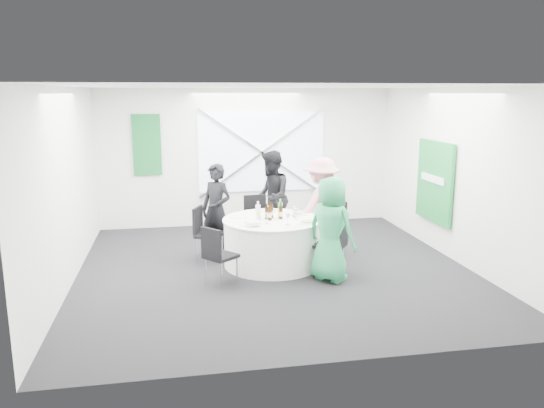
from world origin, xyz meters
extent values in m
plane|color=black|center=(0.00, 0.00, 0.00)|extent=(6.00, 6.00, 0.00)
plane|color=white|center=(0.00, 0.00, 2.80)|extent=(6.00, 6.00, 0.00)
plane|color=silver|center=(0.00, 3.00, 1.40)|extent=(6.00, 0.00, 6.00)
plane|color=silver|center=(0.00, -3.00, 1.40)|extent=(6.00, 0.00, 6.00)
plane|color=silver|center=(-3.00, 0.00, 1.40)|extent=(0.00, 6.00, 6.00)
plane|color=silver|center=(3.00, 0.00, 1.40)|extent=(0.00, 6.00, 6.00)
cube|color=white|center=(0.30, 2.96, 1.50)|extent=(2.60, 0.03, 1.60)
cube|color=silver|center=(0.30, 2.92, 1.50)|extent=(2.63, 0.05, 1.84)
cube|color=silver|center=(0.30, 2.92, 1.50)|extent=(2.63, 0.05, 1.84)
cube|color=#14652B|center=(-2.00, 2.95, 1.70)|extent=(0.55, 0.04, 1.20)
cube|color=#177F30|center=(2.94, 0.60, 1.20)|extent=(0.05, 1.20, 1.40)
cylinder|color=white|center=(0.00, 0.20, 0.37)|extent=(1.52, 1.52, 0.74)
cylinder|color=white|center=(0.00, 0.20, 0.75)|extent=(1.56, 1.56, 0.02)
cube|color=black|center=(-0.08, 1.15, 0.45)|extent=(0.46, 0.46, 0.05)
cube|color=black|center=(-0.10, 1.36, 0.71)|extent=(0.40, 0.07, 0.45)
cylinder|color=silver|center=(0.08, 1.34, 0.22)|extent=(0.02, 0.02, 0.43)
cylinder|color=silver|center=(-0.26, 1.31, 0.22)|extent=(0.02, 0.02, 0.43)
cylinder|color=silver|center=(0.11, 1.00, 0.22)|extent=(0.02, 0.02, 0.43)
cylinder|color=silver|center=(-0.24, 0.97, 0.22)|extent=(0.02, 0.02, 0.43)
cube|color=black|center=(-0.97, 0.62, 0.43)|extent=(0.53, 0.53, 0.05)
cube|color=black|center=(-1.14, 0.70, 0.68)|extent=(0.19, 0.37, 0.43)
cylinder|color=silver|center=(-1.05, 0.84, 0.21)|extent=(0.02, 0.02, 0.41)
cylinder|color=silver|center=(-1.18, 0.54, 0.21)|extent=(0.02, 0.02, 0.41)
cylinder|color=silver|center=(-0.75, 0.71, 0.21)|extent=(0.02, 0.02, 0.41)
cylinder|color=silver|center=(-0.88, 0.40, 0.21)|extent=(0.02, 0.02, 0.41)
cube|color=black|center=(1.04, 0.54, 0.45)|extent=(0.54, 0.54, 0.05)
cube|color=black|center=(1.23, 0.61, 0.71)|extent=(0.17, 0.40, 0.45)
cylinder|color=silver|center=(1.26, 0.43, 0.22)|extent=(0.02, 0.02, 0.43)
cylinder|color=silver|center=(1.15, 0.76, 0.22)|extent=(0.02, 0.02, 0.43)
cylinder|color=silver|center=(0.93, 0.33, 0.22)|extent=(0.02, 0.02, 0.43)
cylinder|color=silver|center=(0.82, 0.65, 0.22)|extent=(0.02, 0.02, 0.43)
cube|color=black|center=(0.79, -0.37, 0.45)|extent=(0.59, 0.59, 0.05)
cube|color=black|center=(0.95, -0.49, 0.70)|extent=(0.27, 0.35, 0.45)
cylinder|color=silver|center=(0.83, -0.61, 0.22)|extent=(0.02, 0.02, 0.43)
cylinder|color=silver|center=(1.03, -0.33, 0.22)|extent=(0.02, 0.02, 0.43)
cylinder|color=silver|center=(0.55, -0.41, 0.22)|extent=(0.02, 0.02, 0.43)
cylinder|color=silver|center=(0.75, -0.13, 0.22)|extent=(0.02, 0.02, 0.43)
cube|color=black|center=(-0.88, -0.53, 0.42)|extent=(0.56, 0.56, 0.05)
cube|color=black|center=(-1.02, -0.65, 0.66)|extent=(0.27, 0.31, 0.42)
cylinder|color=silver|center=(-1.10, -0.51, 0.20)|extent=(0.02, 0.02, 0.40)
cylinder|color=silver|center=(-0.90, -0.75, 0.20)|extent=(0.02, 0.02, 0.40)
cylinder|color=silver|center=(-0.86, -0.30, 0.20)|extent=(0.02, 0.02, 0.40)
cylinder|color=silver|center=(-0.65, -0.55, 0.20)|extent=(0.02, 0.02, 0.40)
imported|color=black|center=(-0.81, 0.92, 0.78)|extent=(0.67, 0.66, 1.56)
imported|color=black|center=(0.22, 1.47, 0.85)|extent=(0.59, 0.89, 1.70)
imported|color=pink|center=(0.95, 0.73, 0.82)|extent=(1.17, 0.95, 1.65)
imported|color=#289659|center=(0.71, -0.63, 0.77)|extent=(0.86, 0.89, 1.54)
cylinder|color=white|center=(0.03, 0.73, 0.77)|extent=(0.29, 0.29, 0.01)
cylinder|color=white|center=(-0.50, 0.42, 0.77)|extent=(0.29, 0.29, 0.01)
cylinder|color=white|center=(0.47, 0.40, 0.77)|extent=(0.25, 0.25, 0.01)
cylinder|color=#96B05F|center=(0.47, 0.40, 0.79)|extent=(0.16, 0.16, 0.02)
cylinder|color=white|center=(0.47, -0.17, 0.77)|extent=(0.26, 0.26, 0.01)
cylinder|color=#96B05F|center=(0.47, -0.17, 0.79)|extent=(0.17, 0.17, 0.02)
cylinder|color=white|center=(-0.41, -0.08, 0.77)|extent=(0.29, 0.29, 0.01)
cube|color=white|center=(-0.36, -0.21, 0.80)|extent=(0.23, 0.19, 0.05)
cylinder|color=#371E0A|center=(-0.09, 0.19, 0.86)|extent=(0.06, 0.06, 0.19)
cylinder|color=#371E0A|center=(-0.09, 0.19, 0.98)|extent=(0.02, 0.02, 0.06)
cylinder|color=#DFD176|center=(-0.09, 0.19, 0.84)|extent=(0.06, 0.06, 0.07)
cylinder|color=#371E0A|center=(0.00, 0.27, 0.86)|extent=(0.06, 0.06, 0.21)
cylinder|color=#371E0A|center=(0.00, 0.27, 1.00)|extent=(0.02, 0.02, 0.06)
cylinder|color=#DFD176|center=(0.00, 0.27, 0.84)|extent=(0.06, 0.06, 0.07)
cylinder|color=#371E0A|center=(0.14, 0.18, 0.86)|extent=(0.06, 0.06, 0.20)
cylinder|color=#371E0A|center=(0.14, 0.18, 0.99)|extent=(0.02, 0.02, 0.06)
cylinder|color=#DFD176|center=(0.14, 0.18, 0.84)|extent=(0.06, 0.06, 0.07)
cylinder|color=#371E0A|center=(-0.05, 0.12, 0.87)|extent=(0.06, 0.06, 0.22)
cylinder|color=#371E0A|center=(-0.05, 0.12, 1.01)|extent=(0.02, 0.02, 0.06)
cylinder|color=#DFD176|center=(-0.05, 0.12, 0.85)|extent=(0.06, 0.06, 0.08)
cylinder|color=green|center=(0.14, 0.23, 0.89)|extent=(0.08, 0.08, 0.25)
cylinder|color=green|center=(0.14, 0.23, 1.04)|extent=(0.03, 0.03, 0.06)
cylinder|color=#DFD176|center=(0.14, 0.23, 0.86)|extent=(0.08, 0.08, 0.09)
cylinder|color=silver|center=(-0.22, 0.20, 0.88)|extent=(0.08, 0.08, 0.23)
cylinder|color=silver|center=(-0.22, 0.20, 1.02)|extent=(0.03, 0.03, 0.06)
cylinder|color=#DFD176|center=(-0.22, 0.20, 0.85)|extent=(0.08, 0.08, 0.08)
cylinder|color=white|center=(0.37, 0.13, 0.76)|extent=(0.06, 0.06, 0.00)
cylinder|color=white|center=(0.37, 0.13, 0.81)|extent=(0.01, 0.01, 0.10)
cone|color=white|center=(0.37, 0.13, 0.89)|extent=(0.07, 0.07, 0.08)
cylinder|color=white|center=(0.17, -0.19, 0.76)|extent=(0.06, 0.06, 0.00)
cylinder|color=white|center=(0.17, -0.19, 0.81)|extent=(0.01, 0.01, 0.10)
cone|color=white|center=(0.17, -0.19, 0.89)|extent=(0.07, 0.07, 0.08)
cylinder|color=white|center=(0.37, 0.28, 0.76)|extent=(0.06, 0.06, 0.00)
cylinder|color=white|center=(0.37, 0.28, 0.81)|extent=(0.01, 0.01, 0.10)
cone|color=white|center=(0.37, 0.28, 0.89)|extent=(0.07, 0.07, 0.08)
cylinder|color=white|center=(-0.14, -0.10, 0.76)|extent=(0.06, 0.06, 0.00)
cylinder|color=white|center=(-0.14, -0.10, 0.81)|extent=(0.01, 0.01, 0.10)
cone|color=white|center=(-0.14, -0.10, 0.89)|extent=(0.07, 0.07, 0.08)
cube|color=silver|center=(0.30, -0.29, 0.76)|extent=(0.11, 0.12, 0.01)
cube|color=silver|center=(0.55, 0.03, 0.76)|extent=(0.10, 0.13, 0.01)
cube|color=silver|center=(0.15, 0.75, 0.76)|extent=(0.15, 0.02, 0.01)
cube|color=silver|center=(-0.12, 0.76, 0.76)|extent=(0.15, 0.03, 0.01)
cube|color=silver|center=(0.56, 0.35, 0.76)|extent=(0.09, 0.13, 0.01)
cube|color=silver|center=(0.39, 0.63, 0.76)|extent=(0.09, 0.14, 0.01)
cube|color=silver|center=(-0.42, 0.59, 0.76)|extent=(0.08, 0.14, 0.01)
cube|color=silver|center=(-0.56, 0.34, 0.76)|extent=(0.09, 0.14, 0.01)
cube|color=silver|center=(-0.51, -0.07, 0.76)|extent=(0.12, 0.12, 0.01)
cube|color=silver|center=(-0.34, -0.26, 0.76)|extent=(0.10, 0.13, 0.01)
camera|label=1|loc=(-1.49, -7.78, 2.72)|focal=35.00mm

